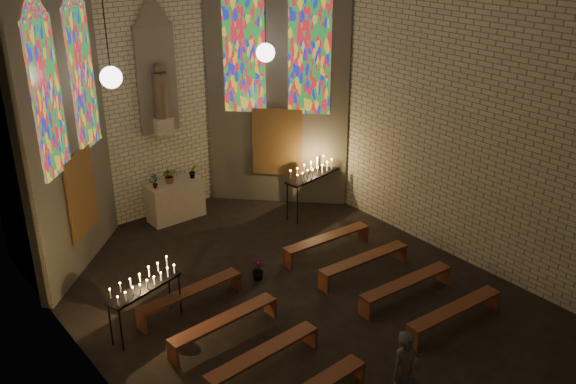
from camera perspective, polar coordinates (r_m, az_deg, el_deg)
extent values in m
plane|color=black|center=(12.74, 2.47, -10.85)|extent=(12.00, 12.00, 0.00)
cube|color=beige|center=(15.93, -11.72, 9.79)|extent=(8.00, 0.02, 7.00)
cube|color=beige|center=(9.18, -16.41, -1.32)|extent=(0.02, 12.00, 7.00)
cube|color=beige|center=(13.96, 15.38, 7.45)|extent=(0.02, 12.00, 7.00)
cube|color=beige|center=(13.79, -19.47, 6.73)|extent=(2.72, 2.72, 7.00)
cube|color=beige|center=(16.32, -0.92, 10.61)|extent=(2.72, 2.72, 7.00)
cube|color=#4C3F8C|center=(12.90, -20.62, 7.75)|extent=(0.78, 0.78, 3.00)
cube|color=#4C3F8C|center=(14.31, -17.81, 9.63)|extent=(0.78, 0.78, 3.00)
cube|color=#4C3F8C|center=(16.18, -3.92, 12.26)|extent=(0.78, 0.78, 3.00)
cube|color=#4C3F8C|center=(15.97, 1.94, 12.15)|extent=(0.78, 0.78, 3.00)
cube|color=brown|center=(14.32, -17.88, -0.14)|extent=(0.95, 0.95, 1.80)
cube|color=brown|center=(16.67, -0.96, 4.45)|extent=(0.95, 0.95, 1.80)
cube|color=gray|center=(15.86, -11.59, 9.74)|extent=(1.00, 0.12, 2.60)
cone|color=gray|center=(15.55, -12.10, 15.63)|extent=(1.00, 1.00, 0.80)
cube|color=beige|center=(16.04, -11.03, 5.85)|extent=(0.45, 0.30, 0.40)
cylinder|color=brown|center=(15.83, -11.24, 8.43)|extent=(0.36, 0.36, 1.10)
sphere|color=brown|center=(15.67, -11.44, 10.71)|extent=(0.26, 0.26, 0.26)
sphere|color=white|center=(13.32, -15.45, 9.79)|extent=(0.44, 0.44, 0.44)
cylinder|color=black|center=(13.07, -16.15, 15.73)|extent=(0.02, 0.02, 2.80)
sphere|color=white|center=(15.16, -2.01, 12.28)|extent=(0.44, 0.44, 0.44)
cube|color=beige|center=(16.45, -9.97, -0.72)|extent=(1.40, 0.60, 1.00)
imported|color=#4C723F|center=(15.90, -11.78, 0.97)|extent=(0.24, 0.19, 0.38)
imported|color=#4C723F|center=(16.15, -10.49, 1.46)|extent=(0.40, 0.36, 0.39)
imported|color=#4C723F|center=(16.35, -8.47, 1.84)|extent=(0.22, 0.19, 0.37)
imported|color=#4C723F|center=(13.73, -2.72, -6.92)|extent=(0.26, 0.26, 0.46)
cube|color=black|center=(12.17, -12.66, -8.33)|extent=(1.59, 0.76, 0.05)
cylinder|color=black|center=(11.95, -14.61, -11.82)|extent=(0.03, 0.03, 0.87)
cylinder|color=black|center=(12.72, -9.59, -8.94)|extent=(0.03, 0.03, 0.87)
cylinder|color=black|center=(12.15, -15.50, -11.29)|extent=(0.03, 0.03, 0.87)
cylinder|color=black|center=(12.90, -10.50, -8.50)|extent=(0.03, 0.03, 0.87)
cube|color=black|center=(16.37, 2.32, 1.54)|extent=(1.83, 0.73, 0.06)
cylinder|color=black|center=(15.90, 0.84, -1.23)|extent=(0.03, 0.03, 1.01)
cylinder|color=black|center=(17.09, 4.51, 0.57)|extent=(0.03, 0.03, 1.01)
cylinder|color=black|center=(16.09, -0.06, -0.89)|extent=(0.03, 0.03, 1.01)
cylinder|color=black|center=(17.28, 3.62, 0.86)|extent=(0.03, 0.03, 1.01)
cube|color=#5D2E1A|center=(12.82, -8.68, -8.71)|extent=(2.27, 0.44, 0.05)
cube|color=#5D2E1A|center=(12.49, -12.91, -11.19)|extent=(0.07, 0.32, 0.41)
cube|color=#5D2E1A|center=(13.45, -4.68, -7.82)|extent=(0.07, 0.32, 0.41)
cube|color=#5D2E1A|center=(14.63, 3.50, -4.06)|extent=(2.27, 0.44, 0.05)
cube|color=#5D2E1A|center=(14.14, -0.04, -6.01)|extent=(0.07, 0.32, 0.41)
cube|color=#5D2E1A|center=(15.36, 6.70, -3.60)|extent=(0.07, 0.32, 0.41)
cube|color=#5D2E1A|center=(11.96, -5.71, -11.20)|extent=(2.27, 0.44, 0.05)
cube|color=#5D2E1A|center=(11.61, -10.18, -13.99)|extent=(0.07, 0.32, 0.41)
cube|color=#5D2E1A|center=(12.62, -1.58, -10.09)|extent=(0.07, 0.32, 0.41)
cube|color=#5D2E1A|center=(13.87, 6.81, -5.87)|extent=(2.27, 0.44, 0.05)
cube|color=#5D2E1A|center=(13.36, 3.19, -8.02)|extent=(0.07, 0.32, 0.41)
cube|color=#5D2E1A|center=(14.65, 10.01, -5.27)|extent=(0.07, 0.32, 0.41)
cube|color=#5D2E1A|center=(11.15, -2.23, -14.04)|extent=(2.27, 0.44, 0.05)
cube|color=#5D2E1A|center=(11.86, 2.00, -12.63)|extent=(0.07, 0.32, 0.41)
cube|color=#5D2E1A|center=(13.19, 10.50, -7.85)|extent=(2.27, 0.44, 0.05)
cube|color=#5D2E1A|center=(12.64, 6.85, -10.24)|extent=(0.07, 0.32, 0.41)
cube|color=#5D2E1A|center=(14.01, 13.65, -7.08)|extent=(0.07, 0.32, 0.41)
cube|color=#5D2E1A|center=(11.17, 6.13, -15.45)|extent=(0.07, 0.32, 0.41)
cube|color=#5D2E1A|center=(12.58, 14.63, -9.99)|extent=(2.27, 0.44, 0.05)
cube|color=#5D2E1A|center=(11.99, 10.98, -12.66)|extent=(0.07, 0.32, 0.41)
cube|color=#5D2E1A|center=(13.44, 17.66, -9.03)|extent=(0.07, 0.32, 0.41)
imported|color=#47454F|center=(10.39, 10.38, -15.57)|extent=(0.58, 0.43, 1.45)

